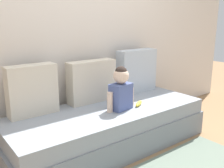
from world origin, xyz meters
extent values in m
plane|color=#93704C|center=(0.00, 0.00, 0.00)|extent=(12.00, 12.00, 0.00)
cube|color=silver|center=(0.00, 0.54, 1.23)|extent=(5.33, 0.10, 2.47)
cube|color=gray|center=(0.00, 0.00, 0.13)|extent=(2.13, 0.81, 0.26)
cube|color=#8C939E|center=(0.00, 0.00, 0.34)|extent=(2.06, 0.79, 0.15)
cube|color=beige|center=(-0.66, 0.31, 0.65)|extent=(0.46, 0.16, 0.48)
cube|color=beige|center=(0.00, 0.31, 0.64)|extent=(0.54, 0.16, 0.45)
cube|color=#B2BCC6|center=(0.66, 0.31, 0.68)|extent=(0.53, 0.16, 0.52)
cube|color=#4C5B93|center=(0.09, -0.09, 0.55)|extent=(0.24, 0.18, 0.26)
sphere|color=beige|center=(0.09, -0.09, 0.76)|extent=(0.16, 0.16, 0.16)
sphere|color=#2D231E|center=(0.09, -0.09, 0.79)|extent=(0.12, 0.12, 0.12)
cylinder|color=beige|center=(-0.05, -0.09, 0.51)|extent=(0.06, 0.06, 0.20)
cylinder|color=beige|center=(0.23, -0.09, 0.51)|extent=(0.06, 0.06, 0.20)
ellipsoid|color=yellow|center=(0.31, -0.11, 0.44)|extent=(0.17, 0.12, 0.04)
camera|label=1|loc=(-1.46, -1.96, 1.30)|focal=40.93mm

